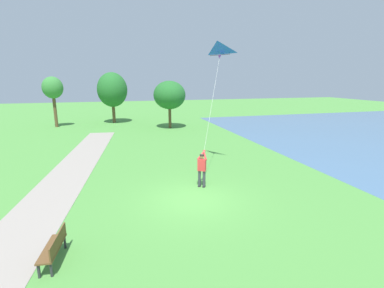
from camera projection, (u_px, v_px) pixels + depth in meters
name	position (u px, v px, depth m)	size (l,w,h in m)	color
ground_plane	(193.00, 199.00, 12.57)	(120.00, 120.00, 0.00)	#4C8E3D
walkway_path	(51.00, 197.00, 12.82)	(2.40, 32.00, 0.02)	gray
person_kite_flyer	(202.00, 167.00, 13.82)	(0.54, 0.62, 1.83)	#232328
flying_kite	(217.00, 50.00, 15.73)	(2.21, 3.47, 5.64)	blue
park_bench_near_walkway	(54.00, 246.00, 8.17)	(0.60, 1.54, 0.88)	brown
tree_lakeside_far	(112.00, 90.00, 33.86)	(3.59, 3.99, 6.15)	brown
tree_horizon_far	(53.00, 88.00, 30.68)	(2.20, 1.98, 5.61)	brown
tree_treeline_right	(169.00, 95.00, 30.18)	(3.47, 3.86, 5.16)	brown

